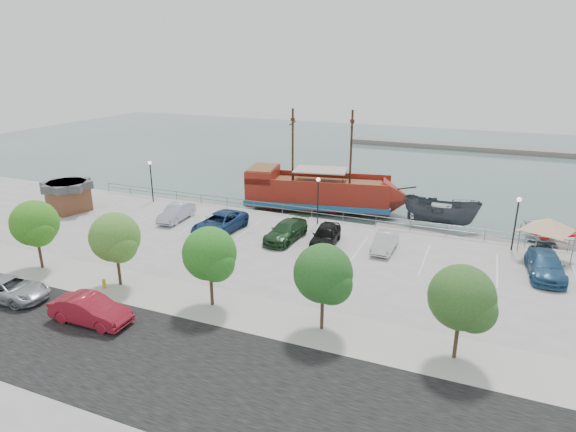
% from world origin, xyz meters
% --- Properties ---
extents(ground, '(160.00, 160.00, 0.00)m').
position_xyz_m(ground, '(0.00, 0.00, -1.00)').
color(ground, '#385250').
extents(street, '(100.00, 8.00, 0.04)m').
position_xyz_m(street, '(0.00, -16.00, 0.01)').
color(street, black).
rests_on(street, land_slab).
extents(sidewalk, '(100.00, 4.00, 0.05)m').
position_xyz_m(sidewalk, '(0.00, -10.00, 0.01)').
color(sidewalk, '#A6A39E').
rests_on(sidewalk, land_slab).
extents(seawall_railing, '(50.00, 0.06, 1.00)m').
position_xyz_m(seawall_railing, '(0.00, 7.80, 0.53)').
color(seawall_railing, slate).
rests_on(seawall_railing, land_slab).
extents(far_shore, '(40.00, 3.00, 0.80)m').
position_xyz_m(far_shore, '(10.00, 55.00, -0.60)').
color(far_shore, gray).
rests_on(far_shore, ground).
extents(pirate_ship, '(17.48, 7.59, 10.86)m').
position_xyz_m(pirate_ship, '(-1.09, 13.62, 0.82)').
color(pirate_ship, maroon).
rests_on(pirate_ship, ground).
extents(patrol_boat, '(7.39, 3.61, 2.74)m').
position_xyz_m(patrol_boat, '(10.05, 12.36, 0.37)').
color(patrol_boat, '#3D434B').
rests_on(patrol_boat, ground).
extents(speedboat, '(7.73, 8.41, 1.42)m').
position_xyz_m(speedboat, '(19.73, 11.70, -0.29)').
color(speedboat, white).
rests_on(speedboat, ground).
extents(dock_west, '(8.10, 3.99, 0.45)m').
position_xyz_m(dock_west, '(-13.16, 9.20, -0.78)').
color(dock_west, slate).
rests_on(dock_west, ground).
extents(dock_mid, '(7.47, 2.96, 0.42)m').
position_xyz_m(dock_mid, '(8.07, 9.20, -0.79)').
color(dock_mid, gray).
rests_on(dock_mid, ground).
extents(dock_east, '(8.13, 4.20, 0.45)m').
position_xyz_m(dock_east, '(16.33, 9.20, -0.78)').
color(dock_east, gray).
rests_on(dock_east, ground).
extents(shed, '(4.41, 4.41, 2.91)m').
position_xyz_m(shed, '(-23.54, 0.85, 1.55)').
color(shed, brown).
rests_on(shed, land_slab).
extents(canopy_tent, '(5.56, 5.56, 3.59)m').
position_xyz_m(canopy_tent, '(18.14, 5.77, 3.13)').
color(canopy_tent, slate).
rests_on(canopy_tent, land_slab).
extents(street_van, '(5.16, 2.64, 1.39)m').
position_xyz_m(street_van, '(-12.98, -14.09, 0.70)').
color(street_van, '#9B9FA7').
rests_on(street_van, street).
extents(street_sedan, '(4.83, 1.77, 1.58)m').
position_xyz_m(street_sedan, '(-6.31, -14.34, 0.79)').
color(street_sedan, maroon).
rests_on(street_sedan, street).
extents(fire_hydrant, '(0.24, 0.24, 0.68)m').
position_xyz_m(fire_hydrant, '(-8.62, -10.80, 0.37)').
color(fire_hydrant, gold).
rests_on(fire_hydrant, sidewalk).
extents(lamp_post_left, '(0.36, 0.36, 4.28)m').
position_xyz_m(lamp_post_left, '(-18.00, 6.50, 2.94)').
color(lamp_post_left, black).
rests_on(lamp_post_left, land_slab).
extents(lamp_post_mid, '(0.36, 0.36, 4.28)m').
position_xyz_m(lamp_post_mid, '(0.00, 6.50, 2.94)').
color(lamp_post_mid, black).
rests_on(lamp_post_mid, land_slab).
extents(lamp_post_right, '(0.36, 0.36, 4.28)m').
position_xyz_m(lamp_post_right, '(16.00, 6.50, 2.94)').
color(lamp_post_right, black).
rests_on(lamp_post_right, land_slab).
extents(tree_b, '(3.30, 3.20, 5.00)m').
position_xyz_m(tree_b, '(-14.85, -10.07, 3.30)').
color(tree_b, '#473321').
rests_on(tree_b, sidewalk).
extents(tree_c, '(3.30, 3.20, 5.00)m').
position_xyz_m(tree_c, '(-7.85, -10.07, 3.30)').
color(tree_c, '#473321').
rests_on(tree_c, sidewalk).
extents(tree_d, '(3.30, 3.20, 5.00)m').
position_xyz_m(tree_d, '(-0.85, -10.07, 3.30)').
color(tree_d, '#473321').
rests_on(tree_d, sidewalk).
extents(tree_e, '(3.30, 3.20, 5.00)m').
position_xyz_m(tree_e, '(6.15, -10.07, 3.30)').
color(tree_e, '#473321').
rests_on(tree_e, sidewalk).
extents(tree_f, '(3.30, 3.20, 5.00)m').
position_xyz_m(tree_f, '(13.15, -10.07, 3.30)').
color(tree_f, '#473321').
rests_on(tree_f, sidewalk).
extents(parked_car_b, '(1.86, 4.59, 1.48)m').
position_xyz_m(parked_car_b, '(-12.28, 2.49, 0.74)').
color(parked_car_b, '#ABB0C2').
rests_on(parked_car_b, land_slab).
extents(parked_car_c, '(3.08, 6.09, 1.65)m').
position_xyz_m(parked_car_c, '(-7.03, 1.30, 0.83)').
color(parked_car_c, navy).
rests_on(parked_car_c, land_slab).
extents(parked_car_d, '(2.54, 5.35, 1.51)m').
position_xyz_m(parked_car_d, '(-1.09, 1.77, 0.75)').
color(parked_car_d, '#1B3C1E').
rests_on(parked_car_d, land_slab).
extents(parked_car_e, '(2.35, 4.88, 1.61)m').
position_xyz_m(parked_car_e, '(2.23, 2.05, 0.80)').
color(parked_car_e, black).
rests_on(parked_car_e, land_slab).
extents(parked_car_f, '(1.50, 4.18, 1.37)m').
position_xyz_m(parked_car_f, '(6.86, 2.71, 0.69)').
color(parked_car_f, silver).
rests_on(parked_car_f, land_slab).
extents(parked_car_h, '(2.56, 5.53, 1.56)m').
position_xyz_m(parked_car_h, '(17.96, 2.41, 0.78)').
color(parked_car_h, '#28527B').
rests_on(parked_car_h, land_slab).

